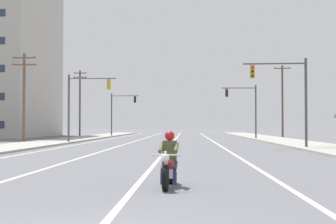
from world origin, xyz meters
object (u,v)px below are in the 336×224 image
Objects in this scene: traffic_signal_near_right at (288,89)px; traffic_signal_mid_left at (119,108)px; traffic_signal_near_left at (82,98)px; utility_pole_left_far at (80,101)px; utility_pole_left_near at (24,94)px; motorcycle_with_rider at (169,164)px; traffic_signal_mid_right at (246,104)px; utility_pole_right_far at (282,99)px.

traffic_signal_mid_left is at bearing 114.13° from traffic_signal_near_right.
utility_pole_left_far is at bearing 102.56° from traffic_signal_near_left.
traffic_signal_near_right is 0.63× the size of utility_pole_left_far.
traffic_signal_near_left is at bearing -13.66° from utility_pole_left_near.
utility_pole_left_far is (-6.66, 29.91, 1.22)m from traffic_signal_near_left.
motorcycle_with_rider is 36.69m from utility_pole_left_near.
traffic_signal_mid_left is at bearing 98.97° from motorcycle_with_rider.
traffic_signal_near_right is at bearing -32.35° from traffic_signal_near_left.
traffic_signal_mid_right is 0.63× the size of utility_pole_right_far.
utility_pole_right_far is (22.82, -2.61, 1.09)m from traffic_signal_mid_left.
utility_pole_left_near is (-5.56, -25.36, 0.50)m from traffic_signal_mid_left.
utility_pole_right_far is (13.55, 56.08, 4.55)m from motorcycle_with_rider.
utility_pole_left_near is 28.52m from utility_pole_left_far.
utility_pole_left_near reaches higher than traffic_signal_mid_right.
traffic_signal_near_left is at bearing 105.78° from motorcycle_with_rider.
traffic_signal_near_right is at bearing -27.98° from utility_pole_left_near.
motorcycle_with_rider is 0.22× the size of utility_pole_right_far.
utility_pole_right_far reaches higher than traffic_signal_mid_left.
motorcycle_with_rider is at bearing -108.93° from traffic_signal_near_right.
motorcycle_with_rider is 0.22× the size of utility_pole_left_far.
utility_pole_left_near is at bearing 166.34° from traffic_signal_near_left.
utility_pole_right_far reaches higher than utility_pole_left_near.
traffic_signal_mid_left is (-0.25, 26.78, -0.02)m from traffic_signal_near_left.
utility_pole_right_far is (22.56, 24.17, 1.07)m from traffic_signal_near_left.
utility_pole_left_far is at bearing 104.23° from motorcycle_with_rider.
traffic_signal_mid_left is at bearing 138.63° from traffic_signal_mid_right.
utility_pole_left_near is (-14.83, 33.32, 3.96)m from motorcycle_with_rider.
utility_pole_left_far is (-23.06, 40.30, 1.22)m from traffic_signal_near_right.
traffic_signal_near_right is 1.00× the size of traffic_signal_near_left.
traffic_signal_near_right and traffic_signal_mid_left have the same top height.
traffic_signal_mid_left is 0.63× the size of utility_pole_right_far.
utility_pole_left_far reaches higher than traffic_signal_near_right.
utility_pole_left_far reaches higher than traffic_signal_mid_left.
traffic_signal_mid_right is 13.53m from utility_pole_right_far.
traffic_signal_near_left is at bearing -89.46° from traffic_signal_mid_left.
utility_pole_left_far is (-0.85, 28.50, 0.74)m from utility_pole_left_near.
utility_pole_right_far is (6.35, 11.89, 1.10)m from traffic_signal_mid_right.
traffic_signal_mid_right reaches higher than motorcycle_with_rider.
traffic_signal_near_right is 1.00× the size of traffic_signal_mid_right.
utility_pole_left_far is at bearing 168.89° from utility_pole_right_far.
utility_pole_right_far is at bearing -6.51° from traffic_signal_mid_left.
motorcycle_with_rider is 33.34m from traffic_signal_near_left.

